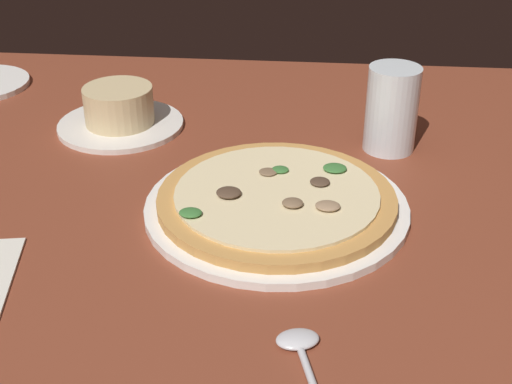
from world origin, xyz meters
TOP-DOWN VIEW (x-y plane):
  - dining_table at (0.00, 0.00)cm, footprint 150.00×110.00cm
  - pizza_main at (4.73, 1.90)cm, footprint 31.35×31.35cm
  - ramekin_on_saucer at (-19.94, 23.54)cm, footprint 18.52×18.52cm
  - water_glass at (19.11, 20.16)cm, footprint 7.10×7.10cm
  - spoon at (8.49, -22.08)cm, footprint 5.00×10.15cm

SIDE VIEW (x-z plane):
  - dining_table at x=0.00cm, z-range 0.00..4.00cm
  - spoon at x=8.49cm, z-range 3.96..4.96cm
  - pizza_main at x=4.73cm, z-range 3.52..6.90cm
  - ramekin_on_saucer at x=-19.94cm, z-range 3.37..9.66cm
  - water_glass at x=19.11cm, z-range 3.22..15.08cm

